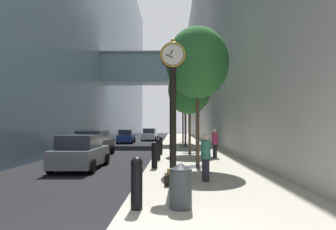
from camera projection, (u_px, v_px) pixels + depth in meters
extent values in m
plane|color=black|center=(161.00, 145.00, 31.32)|extent=(110.00, 110.00, 0.00)
cube|color=#ADA593|center=(185.00, 143.00, 34.27)|extent=(5.22, 80.00, 0.14)
cube|color=#758EA8|center=(71.00, 21.00, 35.06)|extent=(9.00, 80.00, 29.42)
cube|color=#849EB2|center=(156.00, 70.00, 32.75)|extent=(12.41, 3.20, 3.06)
cube|color=gray|center=(156.00, 55.00, 32.81)|extent=(12.41, 3.40, 0.24)
cube|color=#B7B2A8|center=(244.00, 26.00, 34.68)|extent=(9.00, 80.00, 27.96)
cube|color=black|center=(173.00, 179.00, 9.42)|extent=(0.55, 0.55, 0.35)
cylinder|color=gold|center=(173.00, 171.00, 9.43)|extent=(0.38, 0.38, 0.18)
cylinder|color=black|center=(173.00, 118.00, 9.49)|extent=(0.22, 0.22, 3.28)
cylinder|color=black|center=(173.00, 56.00, 9.57)|extent=(0.84, 0.28, 0.84)
torus|color=gold|center=(173.00, 54.00, 9.42)|extent=(0.82, 0.05, 0.82)
cylinder|color=silver|center=(173.00, 54.00, 9.42)|extent=(0.69, 0.01, 0.69)
cylinder|color=silver|center=(173.00, 57.00, 9.72)|extent=(0.69, 0.01, 0.69)
sphere|color=gold|center=(173.00, 41.00, 9.59)|extent=(0.16, 0.16, 0.16)
cube|color=black|center=(172.00, 52.00, 9.42)|extent=(0.11, 0.01, 0.16)
cube|color=black|center=(169.00, 56.00, 9.42)|extent=(0.25, 0.01, 0.14)
cylinder|color=black|center=(137.00, 188.00, 6.67)|extent=(0.27, 0.27, 0.98)
sphere|color=black|center=(137.00, 163.00, 6.69)|extent=(0.28, 0.28, 0.28)
cylinder|color=black|center=(154.00, 157.00, 13.15)|extent=(0.27, 0.27, 0.98)
sphere|color=black|center=(155.00, 145.00, 13.17)|extent=(0.28, 0.28, 0.28)
cylinder|color=black|center=(158.00, 151.00, 16.39)|extent=(0.27, 0.27, 0.98)
sphere|color=black|center=(158.00, 141.00, 16.41)|extent=(0.28, 0.28, 0.28)
cylinder|color=black|center=(161.00, 147.00, 19.63)|extent=(0.27, 0.27, 0.98)
sphere|color=black|center=(161.00, 139.00, 19.65)|extent=(0.28, 0.28, 0.28)
cylinder|color=#333335|center=(198.00, 167.00, 13.62)|extent=(1.10, 1.10, 0.02)
cylinder|color=#4C3D2D|center=(198.00, 126.00, 13.69)|extent=(0.18, 0.18, 3.81)
ellipsoid|color=#2D7033|center=(197.00, 63.00, 13.81)|extent=(2.98, 2.98, 3.43)
cylinder|color=#333335|center=(190.00, 153.00, 20.18)|extent=(1.10, 1.10, 0.02)
cylinder|color=brown|center=(190.00, 129.00, 20.25)|extent=(0.18, 0.18, 3.35)
ellipsoid|color=#2D7033|center=(189.00, 89.00, 20.35)|extent=(2.99, 2.99, 3.44)
cylinder|color=#333335|center=(186.00, 147.00, 26.75)|extent=(1.10, 1.10, 0.02)
cylinder|color=#4C3D2D|center=(185.00, 124.00, 26.83)|extent=(0.18, 0.18, 4.16)
ellipsoid|color=#23602D|center=(185.00, 91.00, 26.95)|extent=(2.72, 2.72, 3.12)
cylinder|color=#333335|center=(183.00, 143.00, 33.31)|extent=(1.10, 1.10, 0.02)
cylinder|color=brown|center=(183.00, 126.00, 33.39)|extent=(0.18, 0.18, 3.94)
ellipsoid|color=#2D7033|center=(183.00, 101.00, 33.50)|extent=(2.31, 2.31, 2.66)
cylinder|color=#383D42|center=(181.00, 188.00, 6.73)|extent=(0.52, 0.52, 0.92)
cone|color=#272A2E|center=(181.00, 166.00, 6.75)|extent=(0.53, 0.53, 0.16)
cylinder|color=#23232D|center=(215.00, 151.00, 17.48)|extent=(0.36, 0.36, 0.80)
cylinder|color=#C6336B|center=(215.00, 139.00, 17.51)|extent=(0.48, 0.48, 0.65)
sphere|color=tan|center=(215.00, 132.00, 17.53)|extent=(0.25, 0.25, 0.25)
cube|color=brown|center=(217.00, 145.00, 17.67)|extent=(0.23, 0.22, 0.24)
cylinder|color=#23232D|center=(206.00, 170.00, 10.04)|extent=(0.32, 0.32, 0.77)
cylinder|color=#337560|center=(206.00, 150.00, 10.06)|extent=(0.41, 0.41, 0.62)
sphere|color=beige|center=(206.00, 137.00, 10.08)|extent=(0.24, 0.24, 0.24)
cube|color=silver|center=(150.00, 136.00, 41.27)|extent=(1.97, 4.66, 0.84)
cube|color=#282D38|center=(150.00, 131.00, 41.07)|extent=(1.68, 2.63, 0.68)
cylinder|color=black|center=(145.00, 138.00, 42.87)|extent=(0.24, 0.65, 0.64)
cylinder|color=black|center=(157.00, 138.00, 42.78)|extent=(0.24, 0.65, 0.64)
cylinder|color=black|center=(142.00, 139.00, 39.74)|extent=(0.24, 0.65, 0.64)
cylinder|color=black|center=(155.00, 139.00, 39.66)|extent=(0.24, 0.65, 0.64)
cube|color=slate|center=(81.00, 156.00, 13.90)|extent=(1.86, 4.25, 0.78)
cube|color=#282D38|center=(80.00, 142.00, 13.71)|extent=(1.61, 2.39, 0.64)
cylinder|color=black|center=(72.00, 159.00, 15.32)|extent=(0.23, 0.64, 0.64)
cylinder|color=black|center=(106.00, 159.00, 15.32)|extent=(0.23, 0.64, 0.64)
cylinder|color=black|center=(50.00, 166.00, 12.45)|extent=(0.23, 0.64, 0.64)
cylinder|color=black|center=(92.00, 166.00, 12.45)|extent=(0.23, 0.64, 0.64)
cube|color=black|center=(94.00, 147.00, 19.69)|extent=(1.91, 4.51, 0.85)
cube|color=#282D38|center=(93.00, 136.00, 19.49)|extent=(1.65, 2.54, 0.69)
cylinder|color=black|center=(88.00, 150.00, 21.23)|extent=(0.24, 0.65, 0.64)
cylinder|color=black|center=(112.00, 150.00, 21.15)|extent=(0.24, 0.65, 0.64)
cylinder|color=black|center=(73.00, 154.00, 18.20)|extent=(0.24, 0.65, 0.64)
cylinder|color=black|center=(101.00, 154.00, 18.12)|extent=(0.24, 0.65, 0.64)
cube|color=navy|center=(126.00, 138.00, 34.84)|extent=(1.88, 4.27, 0.78)
cube|color=#282D38|center=(126.00, 132.00, 34.65)|extent=(1.60, 2.41, 0.64)
cylinder|color=black|center=(121.00, 140.00, 36.24)|extent=(0.24, 0.65, 0.64)
cylinder|color=black|center=(135.00, 140.00, 36.27)|extent=(0.24, 0.65, 0.64)
cylinder|color=black|center=(117.00, 141.00, 33.38)|extent=(0.24, 0.65, 0.64)
cylinder|color=black|center=(132.00, 141.00, 33.41)|extent=(0.24, 0.65, 0.64)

